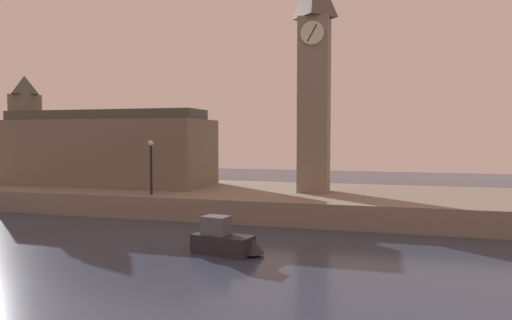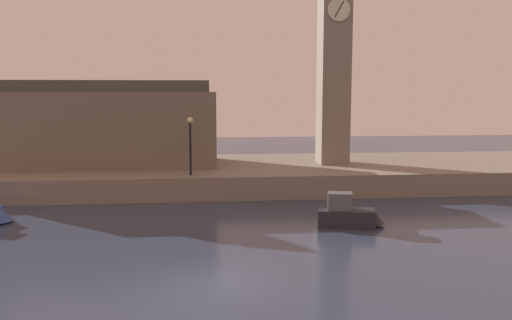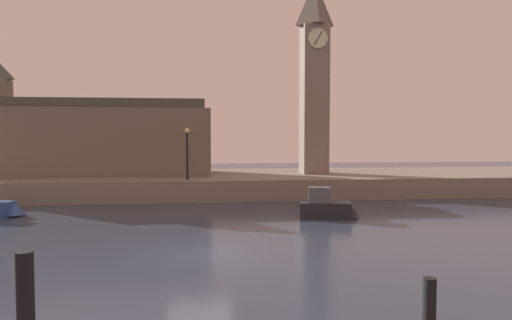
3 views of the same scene
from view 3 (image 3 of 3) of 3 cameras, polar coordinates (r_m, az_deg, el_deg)
The scene contains 8 objects.
ground_plane at distance 18.65m, azimuth -6.94°, elevation -11.40°, with size 120.00×120.00×0.00m, color #2D384C.
far_embankment at distance 38.26m, azimuth -6.79°, elevation -2.85°, with size 70.00×12.00×1.50m, color slate.
clock_tower at distance 39.34m, azimuth 7.18°, elevation 10.46°, with size 2.30×2.35×15.92m.
parliament_hall at distance 39.52m, azimuth -19.15°, elevation 2.58°, with size 17.71×6.26×9.17m.
streetlamp at distance 33.32m, azimuth -8.44°, elevation 1.54°, with size 0.36×0.36×3.67m.
mooring_post_left at distance 11.47m, azimuth -26.45°, elevation -15.32°, with size 0.37×0.37×2.17m, color black.
mooring_post_right at distance 10.76m, azimuth 20.47°, elevation -17.75°, with size 0.28×0.28×1.69m, color black.
boat_barge_dark at distance 26.69m, azimuth 8.88°, elevation -5.71°, with size 3.61×1.83×1.74m.
Camera 3 is at (0.13, -18.06, 4.62)m, focal length 32.59 mm.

